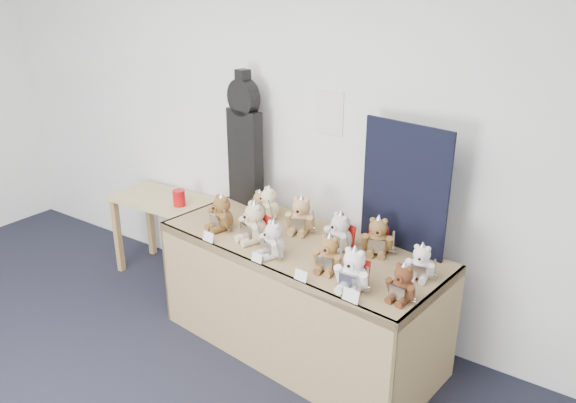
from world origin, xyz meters
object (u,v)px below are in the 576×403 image
Objects in this scene: side_table at (164,211)px; teddy_back_far_left at (259,205)px; teddy_front_right at (329,255)px; teddy_back_right at (378,237)px; teddy_back_left at (268,204)px; teddy_back_end at (421,263)px; teddy_front_left at (254,224)px; teddy_back_centre_left at (301,216)px; teddy_back_centre_right at (340,233)px; teddy_front_far_left at (221,214)px; red_cup at (179,198)px; teddy_front_centre at (273,241)px; teddy_front_end at (402,284)px; guitar_case at (245,140)px; display_table at (293,270)px; teddy_front_far_right at (354,271)px.

teddy_back_far_left is (1.04, -0.02, 0.31)m from side_table.
teddy_front_right is 0.94× the size of teddy_back_right.
teddy_back_left reaches higher than teddy_back_end.
teddy_front_left is 0.34m from teddy_back_centre_left.
teddy_back_centre_right reaches higher than teddy_back_left.
teddy_back_right is at bearing 30.71° from teddy_front_far_left.
teddy_front_centre is at bearing -19.15° from red_cup.
teddy_back_end is (-0.01, 0.28, -0.00)m from teddy_front_end.
teddy_back_centre_left is (1.19, -0.04, 0.14)m from red_cup.
guitar_case is 4.33× the size of teddy_back_end.
guitar_case is 3.59× the size of teddy_back_centre_right.
display_table is 0.46m from teddy_front_right.
guitar_case reaches higher than teddy_front_right.
teddy_back_end is (2.10, -0.17, 0.12)m from red_cup.
teddy_back_left is at bearing 150.61° from display_table.
teddy_back_centre_left is 0.36m from teddy_back_centre_right.
side_table is 1.08m from teddy_front_far_left.
teddy_back_end is at bearing 9.58° from teddy_back_far_left.
side_table is 3.08× the size of teddy_back_centre_right.
side_table is at bearing -166.75° from teddy_back_centre_right.
teddy_front_right is (1.62, -0.40, 0.13)m from red_cup.
teddy_front_end is 1.41m from teddy_back_far_left.
teddy_front_right is at bearing 15.00° from teddy_front_left.
teddy_back_end is (1.23, -0.20, -0.01)m from teddy_back_left.
guitar_case reaches higher than teddy_front_far_left.
teddy_front_right is 0.90× the size of teddy_back_centre_left.
guitar_case reaches higher than teddy_back_centre_left.
teddy_front_left is at bearing -132.18° from teddy_back_centre_left.
teddy_back_centre_right reaches higher than teddy_back_right.
teddy_front_far_left is 0.30m from teddy_front_left.
teddy_front_far_left is at bearing -169.19° from display_table.
teddy_front_left reaches higher than teddy_back_far_left.
teddy_back_centre_left reaches higher than red_cup.
teddy_back_far_left is (-1.31, 0.20, -0.01)m from teddy_back_end.
teddy_back_end is at bearing 12.05° from display_table.
teddy_back_far_left is (0.07, 0.33, -0.03)m from teddy_front_far_left.
teddy_back_centre_right is 0.24m from teddy_back_right.
display_table is 7.18× the size of teddy_front_far_left.
teddy_front_centre is (0.53, -0.13, -0.01)m from teddy_front_far_left.
teddy_back_end is (1.38, 0.13, -0.02)m from teddy_front_far_left.
teddy_back_end is at bearing 40.27° from teddy_front_centre.
red_cup is 0.46× the size of teddy_back_centre_left.
teddy_front_right is at bearing -51.24° from teddy_back_centre_left.
guitar_case is at bearing 5.89° from side_table.
teddy_back_centre_right is 0.76m from teddy_back_far_left.
red_cup is 0.47× the size of teddy_front_far_right.
teddy_front_right is 0.56m from teddy_back_centre_left.
teddy_front_far_right is 1.12m from teddy_back_left.
teddy_front_left reaches higher than teddy_back_left.
guitar_case reaches higher than teddy_back_centre_right.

